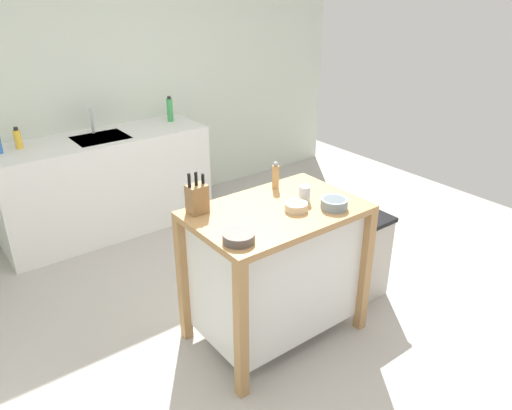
# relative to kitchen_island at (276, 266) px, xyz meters

# --- Properties ---
(ground_plane) EXTENTS (6.22, 6.22, 0.00)m
(ground_plane) POSITION_rel_kitchen_island_xyz_m (-0.01, -0.01, -0.50)
(ground_plane) COLOR #ADA8A0
(ground_plane) RESTS_ON ground
(wall_back) EXTENTS (5.22, 0.10, 2.60)m
(wall_back) POSITION_rel_kitchen_island_xyz_m (-0.01, 2.40, 0.80)
(wall_back) COLOR silver
(wall_back) RESTS_ON ground
(kitchen_island) EXTENTS (1.03, 0.67, 0.90)m
(kitchen_island) POSITION_rel_kitchen_island_xyz_m (0.00, 0.00, 0.00)
(kitchen_island) COLOR #AD7F4C
(kitchen_island) RESTS_ON ground
(knife_block) EXTENTS (0.11, 0.09, 0.25)m
(knife_block) POSITION_rel_kitchen_island_xyz_m (-0.39, 0.24, 0.49)
(knife_block) COLOR olive
(knife_block) RESTS_ON kitchen_island
(bowl_ceramic_wide) EXTENTS (0.17, 0.17, 0.05)m
(bowl_ceramic_wide) POSITION_rel_kitchen_island_xyz_m (-0.40, -0.18, 0.42)
(bowl_ceramic_wide) COLOR #564C47
(bowl_ceramic_wide) RESTS_ON kitchen_island
(bowl_ceramic_small) EXTENTS (0.16, 0.16, 0.06)m
(bowl_ceramic_small) POSITION_rel_kitchen_island_xyz_m (0.27, -0.20, 0.43)
(bowl_ceramic_small) COLOR gray
(bowl_ceramic_small) RESTS_ON kitchen_island
(bowl_stoneware_deep) EXTENTS (0.13, 0.13, 0.05)m
(bowl_stoneware_deep) POSITION_rel_kitchen_island_xyz_m (0.08, -0.08, 0.42)
(bowl_stoneware_deep) COLOR beige
(bowl_stoneware_deep) RESTS_ON kitchen_island
(drinking_cup) EXTENTS (0.07, 0.07, 0.10)m
(drinking_cup) POSITION_rel_kitchen_island_xyz_m (0.20, -0.02, 0.45)
(drinking_cup) COLOR silver
(drinking_cup) RESTS_ON kitchen_island
(pepper_grinder) EXTENTS (0.04, 0.04, 0.18)m
(pepper_grinder) POSITION_rel_kitchen_island_xyz_m (0.19, 0.25, 0.48)
(pepper_grinder) COLOR tan
(pepper_grinder) RESTS_ON kitchen_island
(trash_bin) EXTENTS (0.36, 0.28, 0.63)m
(trash_bin) POSITION_rel_kitchen_island_xyz_m (0.75, -0.05, -0.19)
(trash_bin) COLOR #B7B2A8
(trash_bin) RESTS_ON ground
(sink_counter) EXTENTS (1.82, 0.60, 0.88)m
(sink_counter) POSITION_rel_kitchen_island_xyz_m (-0.28, 2.05, -0.06)
(sink_counter) COLOR silver
(sink_counter) RESTS_ON ground
(sink_faucet) EXTENTS (0.02, 0.02, 0.22)m
(sink_faucet) POSITION_rel_kitchen_island_xyz_m (-0.28, 2.19, 0.49)
(sink_faucet) COLOR #B7BCC1
(sink_faucet) RESTS_ON sink_counter
(bottle_hand_soap) EXTENTS (0.06, 0.06, 0.17)m
(bottle_hand_soap) POSITION_rel_kitchen_island_xyz_m (-0.90, 2.14, 0.46)
(bottle_hand_soap) COLOR yellow
(bottle_hand_soap) RESTS_ON sink_counter
(bottle_spray_cleaner) EXTENTS (0.06, 0.06, 0.24)m
(bottle_spray_cleaner) POSITION_rel_kitchen_island_xyz_m (0.45, 2.12, 0.49)
(bottle_spray_cleaner) COLOR green
(bottle_spray_cleaner) RESTS_ON sink_counter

